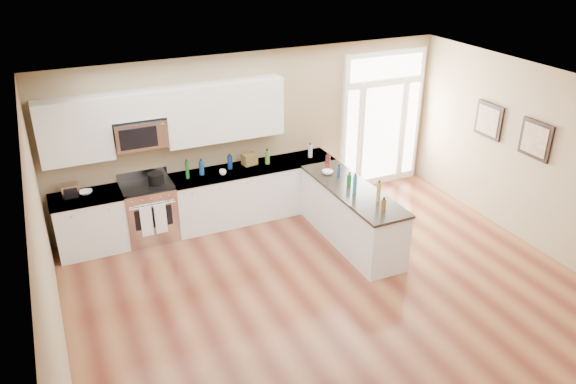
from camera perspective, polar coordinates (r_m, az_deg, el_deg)
The scene contains 20 objects.
ground at distance 7.26m, azimuth 8.98°, elevation -14.70°, with size 8.00×8.00×0.00m, color #582618.
room_shell at distance 6.29m, azimuth 10.03°, elevation -2.76°, with size 8.00×8.00×8.00m.
back_cabinet_left at distance 9.22m, azimuth -19.35°, elevation -3.15°, with size 1.10×0.66×0.94m.
back_cabinet_right at distance 9.72m, azimuth -3.43°, elevation -0.09°, with size 2.85×0.66×0.94m.
peninsula_cabinet at distance 8.99m, azimuth 6.42°, elevation -2.52°, with size 0.69×2.32×0.94m.
upper_cabinet_left at distance 8.78m, azimuth -20.93°, elevation 5.80°, with size 1.04×0.33×0.95m, color silver.
upper_cabinet_right at distance 9.17m, azimuth -6.45°, elevation 8.19°, with size 1.94×0.33×0.95m, color silver.
upper_cabinet_short at distance 8.79m, azimuth -15.18°, elevation 8.53°, with size 0.82×0.33×0.40m, color silver.
microwave at distance 8.88m, azimuth -14.81°, elevation 5.76°, with size 0.78×0.41×0.42m.
entry_door at distance 10.79m, azimuth 9.50°, elevation 7.23°, with size 1.70×0.10×2.60m.
wall_art_near at distance 9.95m, azimuth 19.72°, elevation 6.86°, with size 0.05×0.58×0.58m.
wall_art_far at distance 9.30m, azimuth 23.85°, elevation 4.89°, with size 0.05×0.58×0.58m.
kitchen_range at distance 9.28m, azimuth -13.89°, elevation -1.89°, with size 0.80×0.70×1.08m.
stockpot at distance 9.04m, azimuth -13.30°, elevation 1.39°, with size 0.25×0.25×0.19m, color black.
toaster_oven at distance 8.99m, azimuth -21.27°, elevation 0.13°, with size 0.25×0.19×0.21m, color silver.
cardboard_box at distance 9.56m, azimuth -3.94°, elevation 3.36°, with size 0.24×0.17×0.19m, color brown.
bowl_left at distance 9.05m, azimuth -19.87°, elevation -0.05°, with size 0.20×0.20×0.05m, color white.
bowl_peninsula at distance 9.21m, azimuth 4.04°, elevation 2.00°, with size 0.18×0.18×0.06m, color white.
cup_counter at distance 9.21m, azimuth -6.65°, elevation 2.00°, with size 0.11×0.11×0.09m, color white.
counter_bottles at distance 9.04m, azimuth 0.49°, elevation 2.23°, with size 2.40×2.44×0.31m.
Camera 1 is at (-3.26, -4.49, 4.68)m, focal length 35.00 mm.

